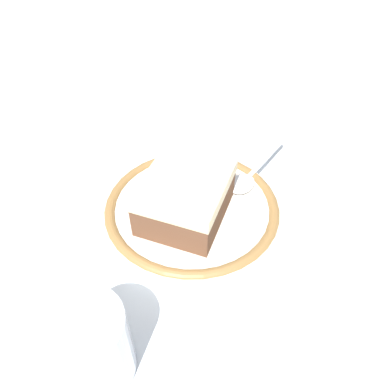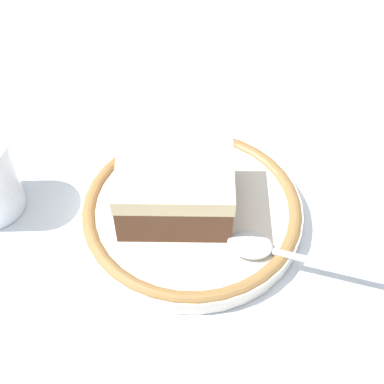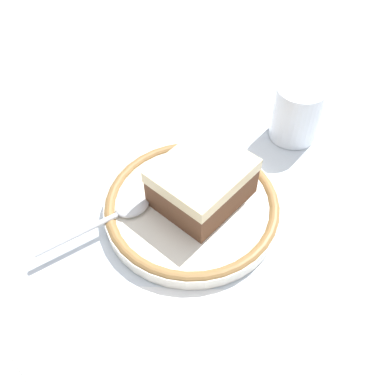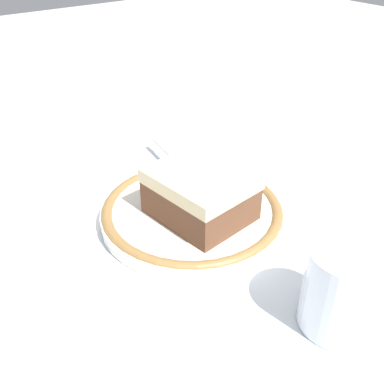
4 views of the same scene
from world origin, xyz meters
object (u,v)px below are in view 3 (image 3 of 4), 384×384
Objects in this scene: plate at (192,207)px; napkin at (166,340)px; cake_slice at (202,182)px; cup at (299,117)px; spoon at (120,213)px.

plate is 1.79× the size of napkin.
cup is (-0.17, -0.01, -0.01)m from cake_slice.
spoon is (0.08, -0.04, -0.02)m from cake_slice.
plate is at bearing -0.74° from cake_slice.
cake_slice is 0.09m from spoon.
plate reaches higher than napkin.
cup reaches higher than cake_slice.
cup reaches higher than napkin.
napkin is at bearing 18.71° from cup.
cake_slice reaches higher than plate.
plate is 0.03m from cake_slice.
napkin is at bearing 70.72° from spoon.
plate is 0.15m from napkin.
spoon is (0.07, -0.04, 0.01)m from plate.
napkin is at bearing 36.21° from cake_slice.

